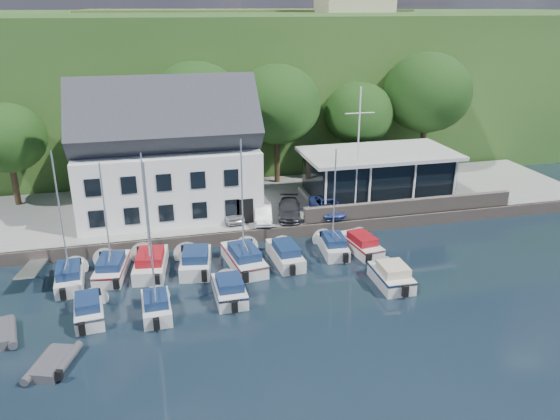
# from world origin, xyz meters

# --- Properties ---
(ground) EXTENTS (180.00, 180.00, 0.00)m
(ground) POSITION_xyz_m (0.00, 0.00, 0.00)
(ground) COLOR black
(ground) RESTS_ON ground
(quay) EXTENTS (60.00, 13.00, 1.00)m
(quay) POSITION_xyz_m (0.00, 17.50, 0.50)
(quay) COLOR gray
(quay) RESTS_ON ground
(quay_face) EXTENTS (60.00, 0.30, 1.00)m
(quay_face) POSITION_xyz_m (0.00, 11.00, 0.50)
(quay_face) COLOR #6E6158
(quay_face) RESTS_ON ground
(hillside) EXTENTS (160.00, 75.00, 16.00)m
(hillside) POSITION_xyz_m (0.00, 62.00, 8.00)
(hillside) COLOR #264D1D
(hillside) RESTS_ON ground
(field_patch) EXTENTS (50.00, 30.00, 0.30)m
(field_patch) POSITION_xyz_m (8.00, 70.00, 16.15)
(field_patch) COLOR #555C2E
(field_patch) RESTS_ON hillside
(harbor_building) EXTENTS (14.40, 8.20, 8.70)m
(harbor_building) POSITION_xyz_m (-7.00, 16.50, 5.35)
(harbor_building) COLOR white
(harbor_building) RESTS_ON quay
(club_pavilion) EXTENTS (13.20, 7.20, 4.10)m
(club_pavilion) POSITION_xyz_m (11.00, 16.00, 3.05)
(club_pavilion) COLOR black
(club_pavilion) RESTS_ON quay
(seawall) EXTENTS (18.00, 0.50, 1.20)m
(seawall) POSITION_xyz_m (12.00, 11.40, 1.60)
(seawall) COLOR #6E6158
(seawall) RESTS_ON quay
(gangway) EXTENTS (1.20, 6.00, 1.40)m
(gangway) POSITION_xyz_m (-16.50, 9.00, 0.00)
(gangway) COLOR silver
(gangway) RESTS_ON ground
(car_silver) EXTENTS (2.29, 4.06, 1.30)m
(car_silver) POSITION_xyz_m (-2.61, 13.65, 1.65)
(car_silver) COLOR silver
(car_silver) RESTS_ON quay
(car_white) EXTENTS (1.96, 3.93, 1.24)m
(car_white) POSITION_xyz_m (-0.04, 12.66, 1.62)
(car_white) COLOR silver
(car_white) RESTS_ON quay
(car_dgrey) EXTENTS (2.79, 4.66, 1.27)m
(car_dgrey) POSITION_xyz_m (2.20, 13.02, 1.63)
(car_dgrey) COLOR #2C2B30
(car_dgrey) RESTS_ON quay
(car_blue) EXTENTS (1.59, 4.01, 1.37)m
(car_blue) POSITION_xyz_m (5.43, 13.01, 1.68)
(car_blue) COLOR navy
(car_blue) RESTS_ON quay
(flagpole) EXTENTS (2.44, 0.20, 10.18)m
(flagpole) POSITION_xyz_m (7.82, 12.99, 6.09)
(flagpole) COLOR white
(flagpole) RESTS_ON quay
(tree_0) EXTENTS (6.33, 6.33, 8.66)m
(tree_0) POSITION_xyz_m (-19.62, 21.40, 5.33)
(tree_0) COLOR #16330F
(tree_0) RESTS_ON quay
(tree_1) EXTENTS (6.81, 6.81, 9.30)m
(tree_1) POSITION_xyz_m (-10.95, 22.24, 5.65)
(tree_1) COLOR #16330F
(tree_1) RESTS_ON quay
(tree_2) EXTENTS (8.45, 8.45, 11.55)m
(tree_2) POSITION_xyz_m (-3.97, 22.08, 6.77)
(tree_2) COLOR #16330F
(tree_2) RESTS_ON quay
(tree_3) EXTENTS (8.13, 8.13, 11.11)m
(tree_3) POSITION_xyz_m (3.43, 22.36, 6.56)
(tree_3) COLOR #16330F
(tree_3) RESTS_ON quay
(tree_4) EXTENTS (6.72, 6.72, 9.19)m
(tree_4) POSITION_xyz_m (11.67, 22.69, 5.59)
(tree_4) COLOR #16330F
(tree_4) RESTS_ON quay
(tree_5) EXTENTS (8.68, 8.68, 11.86)m
(tree_5) POSITION_xyz_m (18.67, 22.54, 6.93)
(tree_5) COLOR #16330F
(tree_5) RESTS_ON quay
(boat_r1_0) EXTENTS (2.24, 6.10, 8.82)m
(boat_r1_0) POSITION_xyz_m (-14.03, 7.20, 4.41)
(boat_r1_0) COLOR silver
(boat_r1_0) RESTS_ON ground
(boat_r1_1) EXTENTS (2.89, 6.51, 8.65)m
(boat_r1_1) POSITION_xyz_m (-11.45, 7.89, 4.32)
(boat_r1_1) COLOR silver
(boat_r1_1) RESTS_ON ground
(boat_r1_2) EXTENTS (3.02, 6.82, 9.34)m
(boat_r1_2) POSITION_xyz_m (-8.89, 7.86, 4.67)
(boat_r1_2) COLOR silver
(boat_r1_2) RESTS_ON ground
(boat_r1_3) EXTENTS (3.03, 6.10, 1.58)m
(boat_r1_3) POSITION_xyz_m (-5.90, 7.38, 0.79)
(boat_r1_3) COLOR silver
(boat_r1_3) RESTS_ON ground
(boat_r1_4) EXTENTS (3.08, 7.38, 9.51)m
(boat_r1_4) POSITION_xyz_m (-2.62, 7.09, 4.76)
(boat_r1_4) COLOR silver
(boat_r1_4) RESTS_ON ground
(boat_r1_5) EXTENTS (2.15, 6.52, 1.48)m
(boat_r1_5) POSITION_xyz_m (0.35, 7.12, 0.74)
(boat_r1_5) COLOR silver
(boat_r1_5) RESTS_ON ground
(boat_r1_6) EXTENTS (2.29, 6.00, 8.49)m
(boat_r1_6) POSITION_xyz_m (4.13, 7.86, 4.24)
(boat_r1_6) COLOR silver
(boat_r1_6) RESTS_ON ground
(boat_r1_7) EXTENTS (2.59, 6.37, 1.41)m
(boat_r1_7) POSITION_xyz_m (6.17, 7.48, 0.70)
(boat_r1_7) COLOR silver
(boat_r1_7) RESTS_ON ground
(boat_r2_0) EXTENTS (2.24, 5.47, 1.47)m
(boat_r2_0) POSITION_xyz_m (-12.51, 2.65, 0.73)
(boat_r2_0) COLOR silver
(boat_r2_0) RESTS_ON ground
(boat_r2_1) EXTENTS (1.89, 5.08, 8.53)m
(boat_r2_1) POSITION_xyz_m (-8.71, 2.12, 4.26)
(boat_r2_1) COLOR silver
(boat_r2_1) RESTS_ON ground
(boat_r2_2) EXTENTS (1.97, 5.26, 1.46)m
(boat_r2_2) POSITION_xyz_m (-4.26, 2.99, 0.73)
(boat_r2_2) COLOR silver
(boat_r2_2) RESTS_ON ground
(boat_r2_4) EXTENTS (2.20, 5.17, 1.53)m
(boat_r2_4) POSITION_xyz_m (6.18, 2.19, 0.77)
(boat_r2_4) COLOR silver
(boat_r2_4) RESTS_ON ground
(dinghy_1) EXTENTS (2.73, 3.48, 0.71)m
(dinghy_1) POSITION_xyz_m (-13.91, -1.80, 0.36)
(dinghy_1) COLOR #3C3C41
(dinghy_1) RESTS_ON ground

